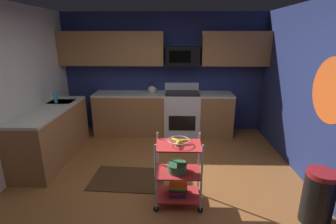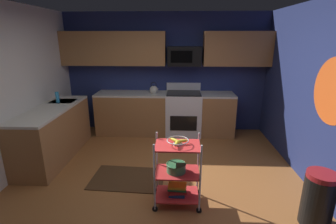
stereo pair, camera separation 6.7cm
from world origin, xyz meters
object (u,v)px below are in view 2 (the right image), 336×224
Objects in this scene: book_stack at (177,189)px; mixing_bowl_large at (176,167)px; rolling_cart at (177,172)px; fruit_bowl at (178,141)px; kettle at (154,90)px; oven_range at (183,113)px; dish_soap_bottle at (57,97)px; microwave at (184,56)px; trash_can at (318,199)px.

mixing_bowl_large is at bearing 180.00° from book_stack.
mixing_bowl_large is at bearing 180.00° from rolling_cart.
rolling_cart is at bearing -90.00° from fruit_bowl.
kettle is at bearing 102.34° from book_stack.
rolling_cart is at bearing 135.00° from book_stack.
mixing_bowl_large is 0.32m from book_stack.
dish_soap_bottle is at bearing -159.60° from oven_range.
kettle is at bearing -170.47° from microwave.
trash_can is (1.60, -0.31, -0.55)m from fruit_bowl.
trash_can is at bearing -26.16° from dish_soap_bottle.
mixing_bowl_large reaches higher than book_stack.
fruit_bowl is 2.51m from kettle.
kettle reaches higher than rolling_cart.
fruit_bowl is (0.00, 0.00, 0.42)m from rolling_cart.
trash_can is at bearing -52.18° from kettle.
trash_can is (1.49, -2.76, -0.15)m from oven_range.
fruit_bowl is 1.72m from trash_can.
dish_soap_bottle reaches higher than oven_range.
kettle reaches higher than mixing_bowl_large.
mixing_bowl_large is at bearing -92.96° from oven_range.
microwave reaches higher than dish_soap_bottle.
fruit_bowl is (-0.11, -2.56, -0.82)m from microwave.
kettle reaches higher than dish_soap_bottle.
mixing_bowl_large is 1.01× the size of book_stack.
mixing_bowl_large is 2.55m from kettle.
book_stack is (-0.11, -2.45, -0.28)m from oven_range.
oven_range is 2.49m from fruit_bowl.
mixing_bowl_large is 1.26× the size of dish_soap_bottle.
kettle reaches higher than fruit_bowl.
kettle is (-0.54, 2.45, 0.80)m from book_stack.
oven_range is 2.56m from dish_soap_bottle.
fruit_bowl is at bearing 108.43° from book_stack.
kettle is (-0.52, 2.45, 0.48)m from mixing_bowl_large.
kettle is at bearing 102.34° from fruit_bowl.
microwave is at bearing 87.53° from rolling_cart.
oven_range is at bearing 87.04° from mixing_bowl_large.
microwave is 2.82m from mixing_bowl_large.
trash_can is (2.14, -2.76, -0.67)m from kettle.
mixing_bowl_large is at bearing -78.02° from kettle.
microwave is at bearing 87.17° from mixing_bowl_large.
trash_can is at bearing -61.58° from oven_range.
book_stack is at bearing -45.00° from rolling_cart.
dish_soap_bottle is (-2.24, 1.58, 0.14)m from fruit_bowl.
oven_range is at bearing 118.42° from trash_can.
kettle is 3.55m from trash_can.
microwave is 3.51m from trash_can.
rolling_cart is at bearing -77.66° from kettle.
oven_range is 4.17× the size of kettle.
oven_range reaches higher than fruit_bowl.
dish_soap_bottle is at bearing -152.94° from kettle.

